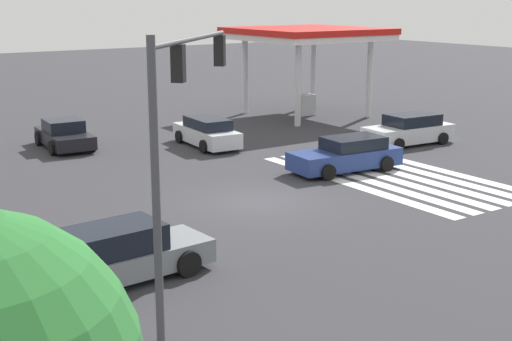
# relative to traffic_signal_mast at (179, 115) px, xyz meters

# --- Properties ---
(ground_plane) EXTENTS (151.65, 151.65, 0.00)m
(ground_plane) POSITION_rel_traffic_signal_mast_xyz_m (6.53, -6.53, -4.70)
(ground_plane) COLOR #333338
(crosswalk_markings) EXTENTS (11.20, 5.35, 0.01)m
(crosswalk_markings) POSITION_rel_traffic_signal_mast_xyz_m (6.53, -13.43, -4.69)
(crosswalk_markings) COLOR silver
(crosswalk_markings) RESTS_ON ground_plane
(traffic_signal_mast) EXTENTS (4.37, 4.37, 6.56)m
(traffic_signal_mast) POSITION_rel_traffic_signal_mast_xyz_m (0.00, 0.00, 0.00)
(traffic_signal_mast) COLOR #47474C
(traffic_signal_mast) RESTS_ON ground_plane
(car_0) EXTENTS (2.34, 4.81, 1.52)m
(car_0) POSITION_rel_traffic_signal_mast_xyz_m (10.80, -18.80, -3.97)
(car_0) COLOR silver
(car_0) RESTS_ON ground_plane
(car_1) EXTENTS (4.46, 2.38, 1.41)m
(car_1) POSITION_rel_traffic_signal_mast_xyz_m (19.64, -4.04, -4.04)
(car_1) COLOR black
(car_1) RESTS_ON ground_plane
(car_2) EXTENTS (2.36, 5.02, 1.45)m
(car_2) POSITION_rel_traffic_signal_mast_xyz_m (8.26, -12.40, -4.00)
(car_2) COLOR navy
(car_2) RESTS_ON ground_plane
(car_3) EXTENTS (4.63, 2.14, 1.45)m
(car_3) POSITION_rel_traffic_signal_mast_xyz_m (16.07, -10.05, -3.99)
(car_3) COLOR silver
(car_3) RESTS_ON ground_plane
(car_4) EXTENTS (2.23, 4.99, 1.53)m
(car_4) POSITION_rel_traffic_signal_mast_xyz_m (2.41, 0.62, -3.97)
(car_4) COLOR gray
(car_4) RESTS_ON ground_plane
(gas_station_canopy) EXTENTS (8.01, 8.01, 5.41)m
(gas_station_canopy) POSITION_rel_traffic_signal_mast_xyz_m (20.79, -20.00, 0.13)
(gas_station_canopy) COLOR silver
(gas_station_canopy) RESTS_ON ground_plane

